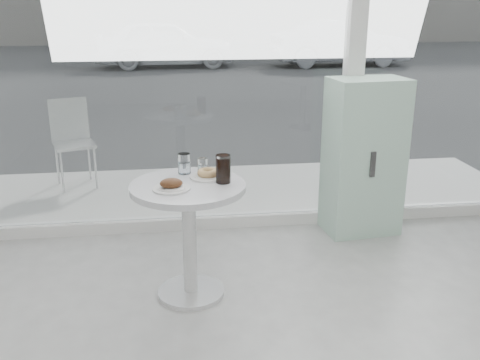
{
  "coord_description": "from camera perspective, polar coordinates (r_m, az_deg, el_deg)",
  "views": [
    {
      "loc": [
        -0.58,
        -1.24,
        1.84
      ],
      "look_at": [
        -0.2,
        1.7,
        0.85
      ],
      "focal_mm": 40.0,
      "sensor_mm": 36.0,
      "label": 1
    }
  ],
  "objects": [
    {
      "name": "storefront",
      "position": [
        4.29,
        1.44,
        16.74
      ],
      "size": [
        5.0,
        0.14,
        3.0
      ],
      "color": "white",
      "rests_on": "ground"
    },
    {
      "name": "main_table",
      "position": [
        3.39,
        -5.48,
        -3.94
      ],
      "size": [
        0.72,
        0.72,
        0.77
      ],
      "color": "silver",
      "rests_on": "ground"
    },
    {
      "name": "patio_deck",
      "position": [
        5.39,
        -0.78,
        -1.22
      ],
      "size": [
        5.6,
        1.6,
        0.05
      ],
      "primitive_type": "cube",
      "color": "beige",
      "rests_on": "ground"
    },
    {
      "name": "street",
      "position": [
        17.35,
        -5.6,
        12.28
      ],
      "size": [
        40.0,
        24.0,
        0.0
      ],
      "primitive_type": "cube",
      "color": "#3A3A3A",
      "rests_on": "ground"
    },
    {
      "name": "mint_cabinet",
      "position": [
        4.47,
        13.04,
        2.39
      ],
      "size": [
        0.63,
        0.45,
        1.28
      ],
      "rotation": [
        0.0,
        0.0,
        0.11
      ],
      "color": "#A5D2BB",
      "rests_on": "ground"
    },
    {
      "name": "patio_chair",
      "position": [
        5.65,
        -17.45,
        4.4
      ],
      "size": [
        0.48,
        0.48,
        0.88
      ],
      "rotation": [
        0.0,
        0.0,
        0.32
      ],
      "color": "silver",
      "rests_on": "patio_deck"
    },
    {
      "name": "car_white",
      "position": [
        16.32,
        -7.98,
        14.23
      ],
      "size": [
        4.1,
        1.81,
        1.37
      ],
      "primitive_type": "imported",
      "rotation": [
        0.0,
        0.0,
        1.62
      ],
      "color": "silver",
      "rests_on": "street"
    },
    {
      "name": "car_silver",
      "position": [
        16.79,
        10.52,
        14.15
      ],
      "size": [
        4.1,
        1.6,
        1.33
      ],
      "primitive_type": "imported",
      "rotation": [
        0.0,
        0.0,
        1.62
      ],
      "color": "#979A9E",
      "rests_on": "street"
    },
    {
      "name": "plate_fritter",
      "position": [
        3.23,
        -7.28,
        -0.56
      ],
      "size": [
        0.23,
        0.23,
        0.07
      ],
      "color": "silver",
      "rests_on": "main_table"
    },
    {
      "name": "plate_donut",
      "position": [
        3.43,
        -3.43,
        0.61
      ],
      "size": [
        0.24,
        0.24,
        0.06
      ],
      "color": "silver",
      "rests_on": "main_table"
    },
    {
      "name": "water_tumbler_a",
      "position": [
        3.51,
        -5.97,
        1.63
      ],
      "size": [
        0.08,
        0.08,
        0.13
      ],
      "color": "white",
      "rests_on": "main_table"
    },
    {
      "name": "water_tumbler_b",
      "position": [
        3.49,
        -4.0,
        1.38
      ],
      "size": [
        0.07,
        0.07,
        0.11
      ],
      "color": "white",
      "rests_on": "main_table"
    },
    {
      "name": "cola_glass",
      "position": [
        3.31,
        -1.81,
        1.14
      ],
      "size": [
        0.09,
        0.09,
        0.18
      ],
      "color": "white",
      "rests_on": "main_table"
    }
  ]
}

